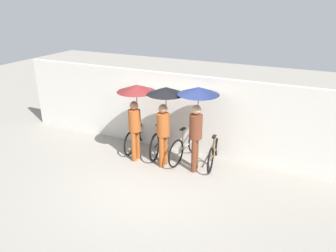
{
  "coord_description": "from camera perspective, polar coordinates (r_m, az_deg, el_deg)",
  "views": [
    {
      "loc": [
        3.32,
        -5.93,
        4.16
      ],
      "look_at": [
        0.0,
        1.18,
        1.0
      ],
      "focal_mm": 35.0,
      "sensor_mm": 36.0,
      "label": 1
    }
  ],
  "objects": [
    {
      "name": "ground_plane",
      "position": [
        7.97,
        -3.65,
        -9.6
      ],
      "size": [
        30.0,
        30.0,
        0.0
      ],
      "primitive_type": "plane",
      "color": "gray"
    },
    {
      "name": "back_wall",
      "position": [
        9.07,
        2.01,
        2.21
      ],
      "size": [
        10.34,
        0.12,
        2.2
      ],
      "color": "silver",
      "rests_on": "ground"
    },
    {
      "name": "parked_bicycle_0",
      "position": [
        9.52,
        -5.43,
        -1.71
      ],
      "size": [
        0.44,
        1.67,
        1.04
      ],
      "rotation": [
        0.0,
        0.0,
        1.68
      ],
      "color": "black",
      "rests_on": "ground"
    },
    {
      "name": "parked_bicycle_1",
      "position": [
        9.14,
        -1.32,
        -2.4
      ],
      "size": [
        0.44,
        1.74,
        1.02
      ],
      "rotation": [
        0.0,
        0.0,
        1.71
      ],
      "color": "black",
      "rests_on": "ground"
    },
    {
      "name": "parked_bicycle_2",
      "position": [
        8.83,
        3.16,
        -3.39
      ],
      "size": [
        0.44,
        1.78,
        0.99
      ],
      "rotation": [
        0.0,
        0.0,
        1.45
      ],
      "color": "black",
      "rests_on": "ground"
    },
    {
      "name": "parked_bicycle_3",
      "position": [
        8.68,
        8.11,
        -4.32
      ],
      "size": [
        0.44,
        1.68,
        1.03
      ],
      "rotation": [
        0.0,
        0.0,
        1.68
      ],
      "color": "black",
      "rests_on": "ground"
    },
    {
      "name": "pedestrian_leading",
      "position": [
        8.44,
        -5.63,
        4.24
      ],
      "size": [
        1.01,
        1.01,
        2.05
      ],
      "rotation": [
        0.0,
        0.0,
        -0.06
      ],
      "color": "#9E4C1E",
      "rests_on": "ground"
    },
    {
      "name": "pedestrian_center",
      "position": [
        8.06,
        -0.55,
        3.46
      ],
      "size": [
        0.95,
        0.95,
        2.08
      ],
      "rotation": [
        0.0,
        0.0,
        -0.11
      ],
      "color": "#9E4C1E",
      "rests_on": "ground"
    },
    {
      "name": "pedestrian_trailing",
      "position": [
        7.85,
        5.15,
        3.43
      ],
      "size": [
        1.01,
        1.01,
        2.14
      ],
      "rotation": [
        0.0,
        0.0,
        0.09
      ],
      "color": "brown",
      "rests_on": "ground"
    }
  ]
}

